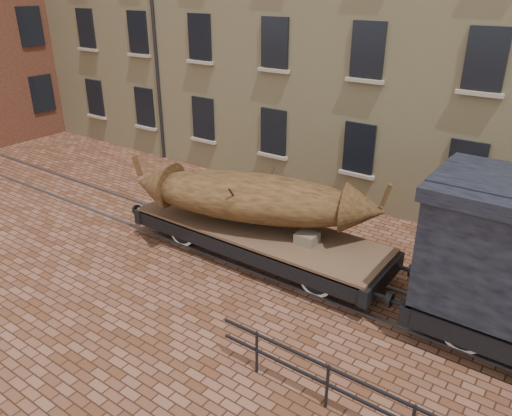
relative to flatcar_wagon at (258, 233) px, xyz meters
The scene contains 4 objects.
ground 0.86m from the flatcar_wagon, behind, with size 90.00×90.00×0.00m, color #4F2B19.
rail_track 0.83m from the flatcar_wagon, behind, with size 30.00×1.52×0.06m.
flatcar_wagon is the anchor object (origin of this frame).
iron_boat 1.10m from the flatcar_wagon, behind, with size 7.26×3.89×1.73m.
Camera 1 is at (7.64, -10.28, 7.31)m, focal length 35.00 mm.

